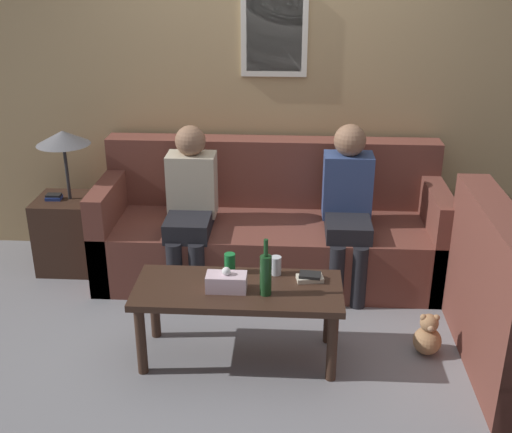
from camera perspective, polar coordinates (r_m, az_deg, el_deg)
ground_plane at (r=4.45m, az=0.99°, el=-8.01°), size 16.00×16.00×0.00m
wall_back at (r=4.88m, az=1.60°, el=11.31°), size 9.00×0.08×2.60m
couch_main at (r=4.76m, az=1.29°, el=-1.34°), size 2.48×0.86×0.96m
coffee_table at (r=3.75m, az=-1.59°, el=-7.22°), size 1.20×0.50×0.47m
side_table_with_lamp at (r=5.01m, az=-16.45°, el=-0.39°), size 0.45×0.41×1.08m
wine_bottle at (r=3.58m, az=0.87°, el=-5.11°), size 0.07×0.07×0.34m
drinking_glass at (r=3.83m, az=1.79°, el=-4.38°), size 0.06×0.06×0.11m
book_stack at (r=3.79m, az=4.81°, el=-5.40°), size 0.17×0.11×0.04m
soda_can at (r=3.85m, az=-2.34°, el=-4.16°), size 0.07×0.07×0.12m
tissue_box at (r=3.66m, az=-2.64°, el=-5.82°), size 0.23×0.12×0.14m
person_left at (r=4.51m, az=-5.86°, el=1.34°), size 0.34×0.57×1.15m
person_right at (r=4.49m, az=8.16°, el=1.30°), size 0.34×0.58×1.17m
teddy_bear at (r=4.06m, az=15.01°, el=-10.26°), size 0.17×0.17×0.27m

